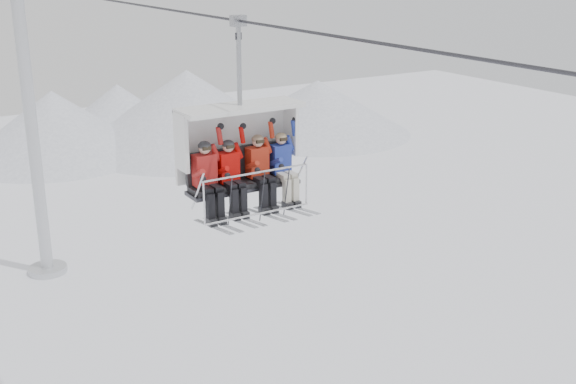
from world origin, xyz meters
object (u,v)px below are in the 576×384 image
skier_far_left (207,177)px  skier_center_right (260,168)px  skier_center_left (231,174)px  chairlift_carrier (238,145)px  lift_tower_right (35,156)px  skier_far_right (283,165)px

skier_far_left → skier_center_right: bearing=-0.1°
skier_center_left → skier_center_right: bearing=0.2°
skier_center_left → skier_center_right: size_ratio=0.98×
skier_far_left → chairlift_carrier: bearing=19.1°
skier_center_right → lift_tower_right: bearing=91.0°
skier_far_right → skier_far_left: bearing=179.8°
skier_center_left → chairlift_carrier: bearing=41.7°
lift_tower_right → skier_center_right: lift_tower_right is taller
skier_center_right → skier_center_left: bearing=-179.8°
lift_tower_right → skier_center_left: lift_tower_right is taller
skier_far_left → skier_center_left: size_ratio=1.04×
skier_far_left → skier_center_right: size_ratio=1.02×
skier_far_right → skier_center_right: bearing=179.7°
lift_tower_right → skier_far_left: (-0.88, -20.29, 4.47)m
chairlift_carrier → skier_center_left: chairlift_carrier is taller
chairlift_carrier → skier_far_left: chairlift_carrier is taller
lift_tower_right → skier_center_right: 20.78m
skier_far_left → skier_far_right: skier_far_left is taller
skier_far_left → skier_far_right: bearing=-0.2°
lift_tower_right → chairlift_carrier: size_ratio=3.38×
lift_tower_right → skier_far_left: lift_tower_right is taller
lift_tower_right → skier_far_left: bearing=-92.5°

